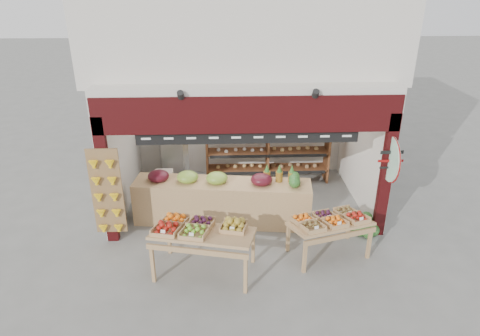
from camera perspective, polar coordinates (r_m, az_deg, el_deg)
name	(u,v)px	position (r m, az deg, el deg)	size (l,w,h in m)	color
ground	(245,211)	(9.93, 0.60, -5.73)	(60.00, 60.00, 0.00)	slate
shop_structure	(242,26)	(10.26, 0.23, 18.44)	(6.36, 5.12, 5.40)	beige
banana_board	(107,194)	(8.66, -17.33, -3.35)	(0.60, 0.15, 1.80)	brown
gift_sign	(390,159)	(8.72, 19.43, 1.15)	(0.04, 0.93, 0.92)	#BEEFCF
back_shelving	(268,138)	(10.91, 3.74, 4.00)	(3.16, 0.52, 1.94)	brown
refrigerator	(173,148)	(11.32, -8.87, 2.60)	(0.65, 0.65, 1.67)	silver
cardboard_stack	(174,188)	(10.48, -8.86, -2.65)	(1.02, 0.73, 0.74)	beige
mid_counter	(221,200)	(9.31, -2.48, -4.32)	(3.85, 1.19, 1.17)	tan
display_table_left	(197,230)	(7.68, -5.69, -8.20)	(1.93, 1.34, 1.11)	tan
display_table_right	(330,221)	(8.29, 11.91, -6.98)	(1.65, 1.21, 0.96)	tan
watermelon_pile	(364,226)	(9.43, 16.22, -7.48)	(0.62, 0.62, 0.48)	#1B4C19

